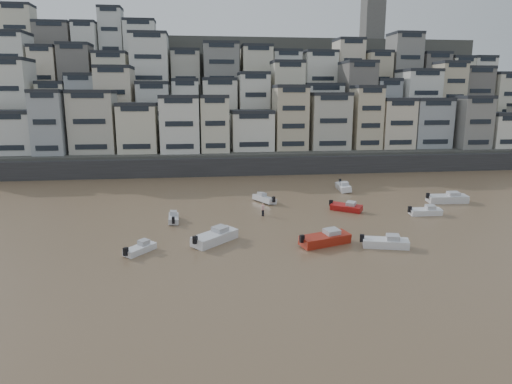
{
  "coord_description": "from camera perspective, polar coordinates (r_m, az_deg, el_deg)",
  "views": [
    {
      "loc": [
        -0.17,
        -24.19,
        15.77
      ],
      "look_at": [
        6.79,
        30.0,
        4.0
      ],
      "focal_mm": 32.0,
      "sensor_mm": 36.0,
      "label": 1
    }
  ],
  "objects": [
    {
      "name": "boat_j",
      "position": [
        47.92,
        -14.3,
        -6.75
      ],
      "size": [
        3.52,
        4.01,
        1.1
      ],
      "primitive_type": null,
      "rotation": [
        0.0,
        0.0,
        0.91
      ],
      "color": "white",
      "rests_on": "ground"
    },
    {
      "name": "boat_a",
      "position": [
        49.3,
        8.64,
        -5.61
      ],
      "size": [
        6.52,
        4.02,
        1.69
      ],
      "primitive_type": null,
      "rotation": [
        0.0,
        0.0,
        0.35
      ],
      "color": "#A42314",
      "rests_on": "ground"
    },
    {
      "name": "harbor_wall",
      "position": [
        90.86,
        -0.8,
        3.28
      ],
      "size": [
        140.0,
        3.0,
        3.5
      ],
      "primitive_type": "cube",
      "color": "#38383A",
      "rests_on": "ground"
    },
    {
      "name": "boat_d",
      "position": [
        64.59,
        20.44,
        -2.18
      ],
      "size": [
        4.7,
        1.63,
        1.27
      ],
      "primitive_type": null,
      "rotation": [
        0.0,
        0.0,
        -0.02
      ],
      "color": "white",
      "rests_on": "ground"
    },
    {
      "name": "hillside",
      "position": [
        129.92,
        -0.74,
        10.94
      ],
      "size": [
        141.04,
        66.0,
        50.0
      ],
      "color": "#4C4C47",
      "rests_on": "ground"
    },
    {
      "name": "boat_h",
      "position": [
        67.68,
        1.06,
        -0.75
      ],
      "size": [
        3.58,
        5.01,
        1.31
      ],
      "primitive_type": null,
      "rotation": [
        0.0,
        0.0,
        2.04
      ],
      "color": "silver",
      "rests_on": "ground"
    },
    {
      "name": "boat_i",
      "position": [
        77.36,
        10.86,
        0.76
      ],
      "size": [
        2.43,
        5.88,
        1.56
      ],
      "primitive_type": null,
      "rotation": [
        0.0,
        0.0,
        -1.67
      ],
      "color": "white",
      "rests_on": "ground"
    },
    {
      "name": "boat_g",
      "position": [
        73.08,
        22.81,
        -0.57
      ],
      "size": [
        6.51,
        2.4,
        1.75
      ],
      "primitive_type": null,
      "rotation": [
        0.0,
        0.0,
        -0.05
      ],
      "color": "silver",
      "rests_on": "ground"
    },
    {
      "name": "boat_c",
      "position": [
        49.56,
        -5.17,
        -5.4
      ],
      "size": [
        5.9,
        5.94,
        1.72
      ],
      "primitive_type": null,
      "rotation": [
        0.0,
        0.0,
        0.79
      ],
      "color": "white",
      "rests_on": "ground"
    },
    {
      "name": "boat_e",
      "position": [
        63.79,
        11.22,
        -1.8
      ],
      "size": [
        4.67,
        4.17,
        1.29
      ],
      "primitive_type": null,
      "rotation": [
        0.0,
        0.0,
        -0.67
      ],
      "color": "#A91614",
      "rests_on": "ground"
    },
    {
      "name": "ground",
      "position": [
        28.88,
        -6.2,
        -21.02
      ],
      "size": [
        400.0,
        400.0,
        0.0
      ],
      "primitive_type": "plane",
      "color": "olive",
      "rests_on": "ground"
    },
    {
      "name": "boat_b",
      "position": [
        49.85,
        15.9,
        -5.92
      ],
      "size": [
        5.42,
        3.01,
        1.41
      ],
      "primitive_type": null,
      "rotation": [
        0.0,
        0.0,
        -0.27
      ],
      "color": "white",
      "rests_on": "ground"
    },
    {
      "name": "person_pink",
      "position": [
        60.09,
        0.87,
        -2.2
      ],
      "size": [
        0.44,
        0.44,
        1.74
      ],
      "primitive_type": null,
      "color": "#E7A5A3",
      "rests_on": "ground"
    },
    {
      "name": "boat_f",
      "position": [
        58.44,
        -10.29,
        -3.12
      ],
      "size": [
        1.56,
        4.27,
        1.15
      ],
      "primitive_type": null,
      "rotation": [
        0.0,
        0.0,
        1.61
      ],
      "color": "silver",
      "rests_on": "ground"
    }
  ]
}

